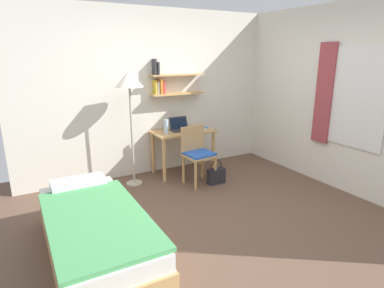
# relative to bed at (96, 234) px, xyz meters

# --- Properties ---
(ground_plane) EXTENTS (5.28, 5.28, 0.00)m
(ground_plane) POSITION_rel_bed_xyz_m (1.48, -0.06, -0.24)
(ground_plane) COLOR brown
(wall_back) EXTENTS (4.40, 0.27, 2.60)m
(wall_back) POSITION_rel_bed_xyz_m (1.49, 1.96, 1.06)
(wall_back) COLOR silver
(wall_back) RESTS_ON ground_plane
(wall_right) EXTENTS (0.10, 4.40, 2.60)m
(wall_right) POSITION_rel_bed_xyz_m (3.51, -0.06, 1.06)
(wall_right) COLOR silver
(wall_right) RESTS_ON ground_plane
(bed) EXTENTS (0.86, 1.92, 0.54)m
(bed) POSITION_rel_bed_xyz_m (0.00, 0.00, 0.00)
(bed) COLOR tan
(bed) RESTS_ON ground_plane
(desk) EXTENTS (0.98, 0.54, 0.72)m
(desk) POSITION_rel_bed_xyz_m (1.81, 1.64, 0.34)
(desk) COLOR tan
(desk) RESTS_ON ground_plane
(desk_chair) EXTENTS (0.46, 0.43, 0.87)m
(desk_chair) POSITION_rel_bed_xyz_m (1.79, 1.15, 0.25)
(desk_chair) COLOR tan
(desk_chair) RESTS_ON ground_plane
(standing_lamp) EXTENTS (0.39, 0.39, 1.69)m
(standing_lamp) POSITION_rel_bed_xyz_m (0.92, 1.55, 1.24)
(standing_lamp) COLOR #B2A893
(standing_lamp) RESTS_ON ground_plane
(laptop) EXTENTS (0.32, 0.22, 0.21)m
(laptop) POSITION_rel_bed_xyz_m (1.78, 1.69, 0.53)
(laptop) COLOR #2D2D33
(laptop) RESTS_ON desk
(water_bottle) EXTENTS (0.07, 0.07, 0.23)m
(water_bottle) POSITION_rel_bed_xyz_m (1.49, 1.57, 0.59)
(water_bottle) COLOR silver
(water_bottle) RESTS_ON desk
(book_stack) EXTENTS (0.20, 0.23, 0.04)m
(book_stack) POSITION_rel_bed_xyz_m (2.11, 1.61, 0.50)
(book_stack) COLOR silver
(book_stack) RESTS_ON desk
(handbag) EXTENTS (0.27, 0.12, 0.38)m
(handbag) POSITION_rel_bed_xyz_m (2.03, 0.97, -0.11)
(handbag) COLOR #232328
(handbag) RESTS_ON ground_plane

